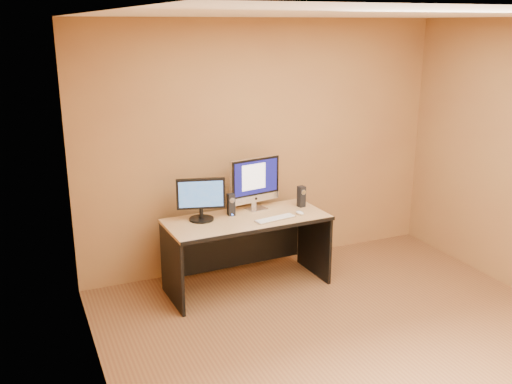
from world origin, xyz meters
The scene contains 12 objects.
floor centered at (0.00, 0.00, 0.00)m, with size 4.00×4.00×0.00m, color brown.
walls centered at (0.00, 0.00, 1.30)m, with size 4.00×4.00×2.60m, color olive, non-canonical shape.
ceiling centered at (0.00, 0.00, 2.60)m, with size 4.00×4.00×0.00m, color white.
desk centered at (-0.43, 1.44, 0.36)m, with size 1.57×0.69×0.73m, color tan, non-canonical shape.
imac centered at (-0.24, 1.66, 1.00)m, with size 0.56×0.21×0.54m, color silver, non-canonical shape.
second_monitor centered at (-0.85, 1.57, 0.93)m, with size 0.47×0.24×0.41m, color black, non-canonical shape.
speaker_left centered at (-0.54, 1.59, 0.84)m, with size 0.07×0.07×0.22m, color black, non-canonical shape.
speaker_right centered at (0.22, 1.56, 0.84)m, with size 0.07×0.07×0.22m, color black, non-canonical shape.
keyboard centered at (-0.20, 1.30, 0.74)m, with size 0.42×0.11×0.02m, color #B2B3B6.
mouse centered at (0.09, 1.34, 0.75)m, with size 0.06×0.10×0.04m, color silver.
cable_a centered at (-0.18, 1.72, 0.73)m, with size 0.01×0.01×0.22m, color black.
cable_b centered at (-0.16, 1.75, 0.73)m, with size 0.01×0.01×0.18m, color black.
Camera 1 is at (-2.43, -3.38, 2.55)m, focal length 40.00 mm.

